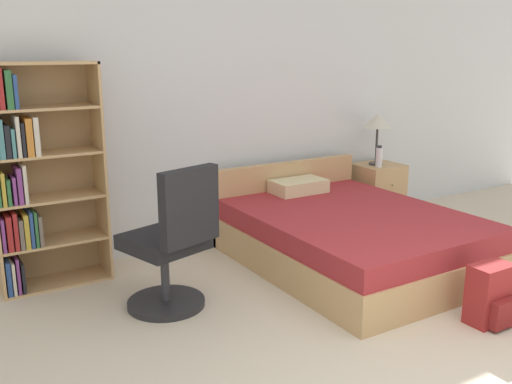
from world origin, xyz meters
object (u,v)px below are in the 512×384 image
Objects in this scene: water_bottle at (379,157)px; backpack_red at (491,296)px; bed at (347,235)px; office_chair at (172,245)px; bookshelf at (33,177)px; table_lamp at (378,122)px; nightstand at (377,192)px.

backpack_red is (-0.91, -2.05, -0.50)m from water_bottle.
backpack_red is (0.09, -1.34, -0.04)m from bed.
backpack_red is at bearing -36.78° from office_chair.
water_bottle is (3.29, -0.11, -0.16)m from bookshelf.
bed is (2.29, -0.82, -0.61)m from bookshelf.
water_bottle reaches higher than backpack_red.
bookshelf is 2.51m from bed.
water_bottle is 2.30m from backpack_red.
office_chair is at bearing -163.00° from water_bottle.
table_lamp reaches higher than bed.
bookshelf is 0.82× the size of bed.
nightstand is 1.11× the size of table_lamp.
nightstand is 1.46× the size of backpack_red.
bookshelf reaches higher than nightstand.
bookshelf is at bearing 137.72° from backpack_red.
office_chair is at bearing -177.13° from bed.
office_chair is at bearing -161.53° from nightstand.
water_bottle is at bearing 35.53° from bed.
bookshelf is at bearing 127.49° from office_chair.
nightstand is 2.68× the size of water_bottle.
table_lamp reaches higher than water_bottle.
water_bottle is (-0.06, -0.11, -0.33)m from table_lamp.
bed is 1.62m from office_chair.
bed is 1.31m from water_bottle.
bookshelf reaches higher than water_bottle.
table_lamp is at bearing -0.03° from bookshelf.
bookshelf is 3.28m from backpack_red.
water_bottle is (1.00, 0.71, 0.45)m from bed.
backpack_red is (2.38, -2.16, -0.66)m from bookshelf.
water_bottle is at bearing 66.05° from backpack_red.
nightstand is (3.38, -0.00, -0.55)m from bookshelf.
bookshelf is 3.16× the size of table_lamp.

